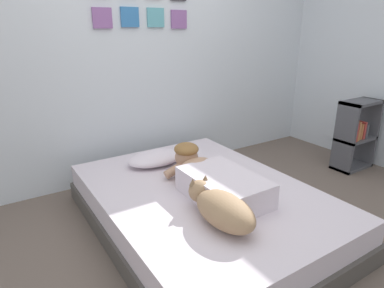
% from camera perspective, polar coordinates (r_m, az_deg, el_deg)
% --- Properties ---
extents(ground_plane, '(12.90, 12.90, 0.00)m').
position_cam_1_polar(ground_plane, '(2.61, 6.62, -14.99)').
color(ground_plane, '#66564C').
extents(back_wall, '(4.45, 0.12, 2.50)m').
position_cam_1_polar(back_wall, '(3.41, -8.67, 15.50)').
color(back_wall, silver).
rests_on(back_wall, ground).
extents(bed, '(1.50, 2.05, 0.32)m').
position_cam_1_polar(bed, '(2.61, 1.83, -10.86)').
color(bed, '#4C4742').
rests_on(bed, ground).
extents(pillow, '(0.52, 0.32, 0.11)m').
position_cam_1_polar(pillow, '(2.97, -6.18, -2.41)').
color(pillow, silver).
rests_on(pillow, bed).
extents(person_lying, '(0.43, 0.92, 0.27)m').
position_cam_1_polar(person_lying, '(2.46, 3.49, -5.82)').
color(person_lying, silver).
rests_on(person_lying, bed).
extents(dog, '(0.26, 0.57, 0.21)m').
position_cam_1_polar(dog, '(2.09, 5.05, -10.83)').
color(dog, '#9E7A56').
rests_on(dog, bed).
extents(coffee_cup, '(0.12, 0.09, 0.07)m').
position_cam_1_polar(coffee_cup, '(2.83, 0.64, -3.81)').
color(coffee_cup, '#D84C47').
rests_on(coffee_cup, bed).
extents(cell_phone, '(0.07, 0.14, 0.01)m').
position_cam_1_polar(cell_phone, '(2.55, 3.17, -7.38)').
color(cell_phone, black).
rests_on(cell_phone, bed).
extents(bookshelf, '(0.45, 0.24, 0.75)m').
position_cam_1_polar(bookshelf, '(3.97, 26.21, 1.51)').
color(bookshelf, '#4C4C51').
rests_on(bookshelf, ground).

